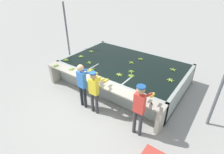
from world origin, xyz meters
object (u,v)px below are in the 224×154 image
(banana_bunch_floating_9, at_px, (141,59))
(knife_0, at_px, (152,105))
(banana_bunch_floating_7, at_px, (92,70))
(banana_bunch_floating_11, at_px, (119,75))
(banana_bunch_ledge_1, at_px, (71,69))
(banana_bunch_floating_1, at_px, (91,51))
(banana_bunch_floating_4, at_px, (131,72))
(worker_2, at_px, (140,106))
(banana_bunch_floating_5, at_px, (131,76))
(banana_bunch_floating_3, at_px, (131,63))
(worker_0, at_px, (83,82))
(banana_bunch_floating_10, at_px, (66,60))
(support_post_right, at_px, (222,83))
(banana_bunch_floating_0, at_px, (170,80))
(worker_1, at_px, (94,89))
(banana_bunch_floating_2, at_px, (89,63))
(banana_bunch_floating_6, at_px, (81,56))
(support_post_left, at_px, (67,34))
(banana_bunch_ledge_0, at_px, (56,66))
(banana_bunch_floating_8, at_px, (173,70))

(banana_bunch_floating_9, relative_size, knife_0, 0.88)
(banana_bunch_floating_7, relative_size, banana_bunch_floating_11, 0.98)
(knife_0, bearing_deg, banana_bunch_ledge_1, 177.54)
(banana_bunch_floating_1, distance_m, banana_bunch_floating_4, 2.81)
(worker_2, height_order, banana_bunch_floating_1, worker_2)
(banana_bunch_floating_5, bearing_deg, worker_2, -52.65)
(banana_bunch_floating_1, xyz_separation_m, banana_bunch_ledge_1, (0.63, -1.93, 0.00))
(banana_bunch_floating_3, height_order, banana_bunch_floating_11, same)
(banana_bunch_floating_9, bearing_deg, worker_0, -101.36)
(worker_0, height_order, banana_bunch_ledge_1, worker_0)
(banana_bunch_floating_10, bearing_deg, banana_bunch_ledge_1, -28.72)
(banana_bunch_floating_11, bearing_deg, support_post_right, 6.31)
(worker_0, bearing_deg, banana_bunch_floating_0, 41.37)
(worker_1, height_order, banana_bunch_floating_11, worker_1)
(banana_bunch_floating_2, relative_size, banana_bunch_ledge_1, 0.92)
(support_post_right, bearing_deg, banana_bunch_floating_10, -173.68)
(worker_1, distance_m, banana_bunch_floating_6, 2.93)
(banana_bunch_floating_1, xyz_separation_m, support_post_left, (-1.48, -0.19, 0.66))
(banana_bunch_ledge_0, xyz_separation_m, banana_bunch_ledge_1, (0.77, 0.17, 0.00))
(banana_bunch_floating_3, distance_m, banana_bunch_ledge_0, 3.26)
(banana_bunch_ledge_0, bearing_deg, banana_bunch_floating_11, 20.05)
(worker_0, distance_m, banana_bunch_ledge_0, 2.01)
(banana_bunch_ledge_0, height_order, support_post_right, support_post_right)
(worker_1, relative_size, banana_bunch_floating_10, 5.75)
(worker_2, relative_size, banana_bunch_floating_6, 6.27)
(support_post_right, bearing_deg, banana_bunch_floating_7, -171.32)
(banana_bunch_floating_1, xyz_separation_m, banana_bunch_floating_5, (2.90, -0.94, -0.00))
(banana_bunch_floating_5, xyz_separation_m, banana_bunch_floating_10, (-3.14, -0.50, 0.00))
(banana_bunch_floating_1, distance_m, banana_bunch_floating_2, 1.31)
(banana_bunch_ledge_1, xyz_separation_m, support_post_right, (5.16, 1.15, 0.65))
(banana_bunch_floating_2, bearing_deg, banana_bunch_floating_8, 25.42)
(banana_bunch_floating_0, height_order, support_post_right, support_post_right)
(banana_bunch_floating_7, distance_m, support_post_right, 4.56)
(support_post_left, bearing_deg, banana_bunch_ledge_0, -54.94)
(banana_bunch_floating_0, height_order, banana_bunch_floating_5, same)
(banana_bunch_floating_11, bearing_deg, banana_bunch_floating_10, -173.67)
(worker_2, height_order, banana_bunch_ledge_0, worker_2)
(banana_bunch_floating_11, distance_m, knife_0, 2.04)
(worker_1, xyz_separation_m, banana_bunch_ledge_1, (-1.75, 0.57, -0.03))
(support_post_left, bearing_deg, worker_1, -30.94)
(banana_bunch_floating_9, distance_m, banana_bunch_ledge_1, 3.16)
(worker_1, bearing_deg, worker_2, 0.14)
(banana_bunch_floating_7, distance_m, banana_bunch_ledge_0, 1.60)
(banana_bunch_floating_10, distance_m, support_post_right, 6.11)
(banana_bunch_floating_5, bearing_deg, worker_0, -124.52)
(worker_0, xyz_separation_m, banana_bunch_floating_9, (0.63, 3.15, -0.11))
(banana_bunch_floating_4, bearing_deg, banana_bunch_floating_8, 41.63)
(worker_1, relative_size, knife_0, 5.20)
(banana_bunch_floating_3, relative_size, knife_0, 0.90)
(banana_bunch_floating_7, bearing_deg, knife_0, -11.90)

